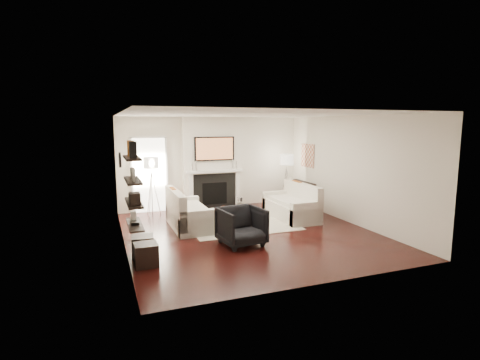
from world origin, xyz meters
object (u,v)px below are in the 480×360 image
object	(u,v)px
coffee_table	(234,209)
ottoman_near	(143,246)
lamp_left_shade	(151,163)
loveseat_right_base	(291,210)
loveseat_left_base	(190,219)
armchair	(242,224)
lamp_right_shade	(287,160)

from	to	relation	value
coffee_table	ottoman_near	size ratio (longest dim) A/B	2.75
lamp_left_shade	coffee_table	bearing A→B (deg)	-45.56
loveseat_right_base	coffee_table	xyz separation A→B (m)	(-1.63, -0.10, 0.19)
loveseat_left_base	armchair	world-z (taller)	armchair
armchair	lamp_left_shade	size ratio (longest dim) A/B	2.17
lamp_left_shade	loveseat_left_base	bearing A→B (deg)	-67.53
coffee_table	lamp_left_shade	bearing A→B (deg)	134.44
coffee_table	armchair	distance (m)	1.57
armchair	coffee_table	bearing A→B (deg)	68.49
lamp_left_shade	ottoman_near	world-z (taller)	lamp_left_shade
lamp_right_shade	lamp_left_shade	bearing A→B (deg)	173.10
loveseat_left_base	lamp_right_shade	distance (m)	3.65
loveseat_left_base	ottoman_near	xyz separation A→B (m)	(-1.29, -1.69, -0.01)
coffee_table	lamp_right_shade	bearing A→B (deg)	31.79
loveseat_right_base	coffee_table	distance (m)	1.65
loveseat_right_base	ottoman_near	distance (m)	4.33
coffee_table	armchair	size ratio (longest dim) A/B	1.27
loveseat_right_base	lamp_left_shade	distance (m)	4.00
coffee_table	lamp_left_shade	size ratio (longest dim) A/B	2.75
ottoman_near	coffee_table	bearing A→B (deg)	32.38
loveseat_right_base	coffee_table	size ratio (longest dim) A/B	1.64
armchair	ottoman_near	bearing A→B (deg)	172.50
lamp_left_shade	ottoman_near	xyz separation A→B (m)	(-0.62, -3.31, -1.25)
armchair	lamp_left_shade	distance (m)	3.73
loveseat_left_base	lamp_right_shade	world-z (taller)	lamp_right_shade
loveseat_left_base	loveseat_right_base	world-z (taller)	same
loveseat_left_base	ottoman_near	bearing A→B (deg)	-127.44
lamp_left_shade	ottoman_near	size ratio (longest dim) A/B	1.00
loveseat_right_base	armchair	size ratio (longest dim) A/B	2.08
loveseat_left_base	loveseat_right_base	distance (m)	2.73
armchair	lamp_right_shade	distance (m)	3.94
armchair	ottoman_near	distance (m)	2.01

